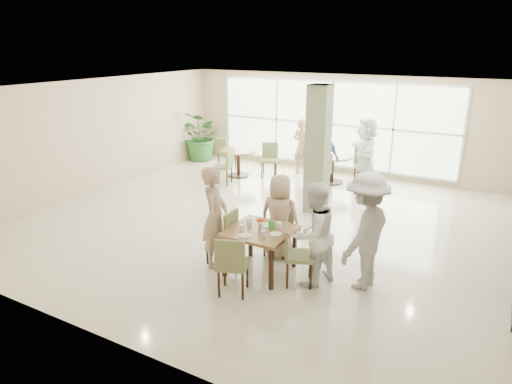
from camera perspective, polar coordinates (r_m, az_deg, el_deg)
The scene contains 19 objects.
ground at distance 9.56m, azimuth 2.47°, elevation -4.12°, with size 10.00×10.00×0.00m, color beige.
room_shell at distance 9.05m, azimuth 2.62°, elevation 5.90°, with size 10.00×10.00×10.00m.
window_bank at distance 13.34m, azimuth 9.39°, elevation 8.36°, with size 7.00×0.04×7.00m.
column at distance 10.03m, azimuth 7.75°, elevation 5.21°, with size 0.45×0.45×2.80m, color #5C6848.
main_table at distance 7.42m, azimuth 0.53°, elevation -5.35°, with size 1.01×1.01×0.75m.
round_table_left at distance 12.90m, azimuth -2.22°, elevation 4.41°, with size 1.01×1.01×0.75m.
round_table_right at distance 12.43m, azimuth 9.54°, elevation 3.68°, with size 1.05×1.05×0.75m.
chairs_main_table at distance 7.49m, azimuth 0.23°, elevation -6.69°, with size 2.01×2.04×0.95m.
chairs_table_left at distance 12.88m, azimuth -2.05°, elevation 4.04°, with size 2.06×1.91×0.95m.
chairs_table_right at distance 12.44m, azimuth 9.50°, elevation 3.27°, with size 2.09×1.89×0.95m.
tabletop_clutter at distance 7.34m, azimuth 0.60°, elevation -4.38°, with size 0.72×0.75×0.21m.
potted_plant at distance 14.70m, azimuth -6.77°, elevation 6.95°, with size 1.42×1.42×1.58m, color #255B24.
teen_left at distance 7.65m, azimuth -5.16°, elevation -3.09°, with size 0.63×0.41×1.72m, color tan.
teen_far at distance 7.96m, azimuth 2.98°, elevation -3.04°, with size 0.73×0.40×1.50m, color tan.
teen_right at distance 7.08m, azimuth 7.18°, elevation -5.22°, with size 0.81×0.63×1.67m, color white.
teen_standing at distance 7.10m, azimuth 13.53°, elevation -4.77°, with size 1.19×0.68×1.84m, color #9C9C9F.
adult_a at distance 11.63m, azimuth 8.02°, elevation 4.34°, with size 1.03×0.58×1.75m, color #4371CB.
adult_b at distance 12.01m, azimuth 13.54°, elevation 4.68°, with size 1.71×0.74×1.84m, color white.
adult_standing at distance 13.07m, azimuth 5.75°, elevation 5.66°, with size 0.59×0.39×1.61m, color tan.
Camera 1 is at (3.95, -7.91, 3.63)m, focal length 32.00 mm.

